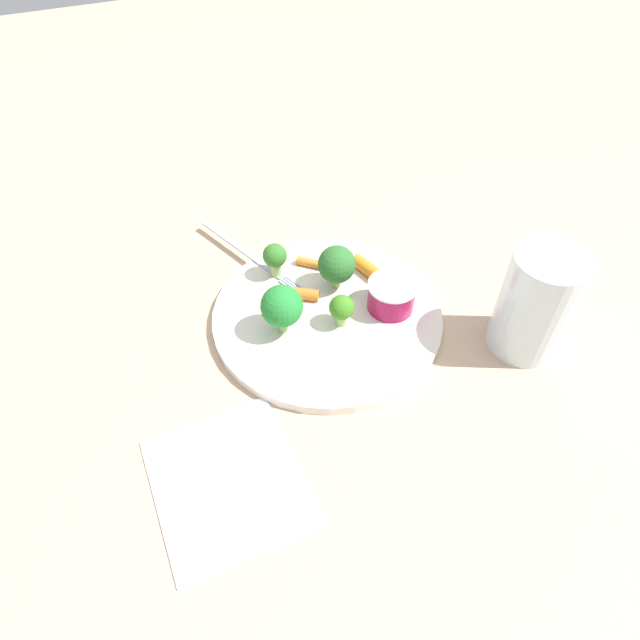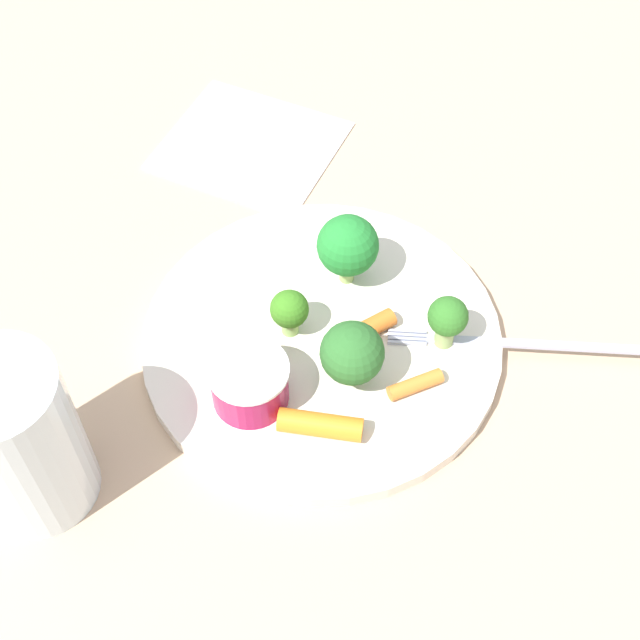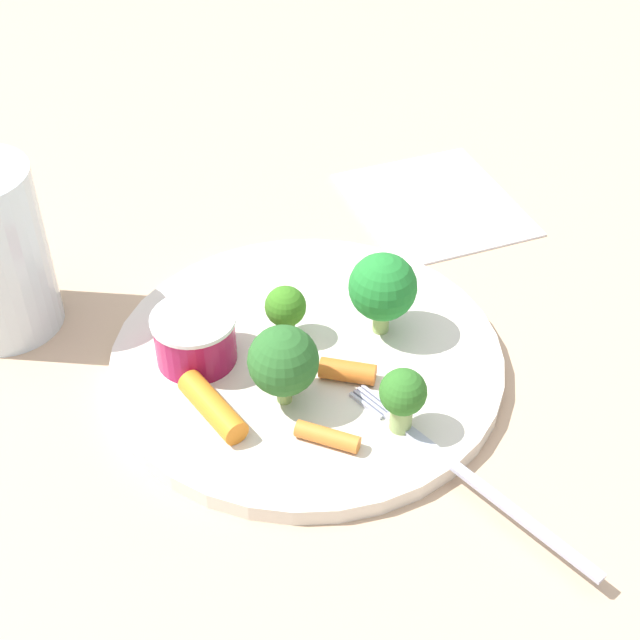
# 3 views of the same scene
# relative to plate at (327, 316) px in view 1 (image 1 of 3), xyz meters

# --- Properties ---
(ground_plane) EXTENTS (2.40, 2.40, 0.00)m
(ground_plane) POSITION_rel_plate_xyz_m (0.00, 0.00, -0.01)
(ground_plane) COLOR tan
(plate) EXTENTS (0.26, 0.26, 0.01)m
(plate) POSITION_rel_plate_xyz_m (0.00, 0.00, 0.00)
(plate) COLOR silver
(plate) RESTS_ON ground_plane
(sauce_cup) EXTENTS (0.06, 0.06, 0.04)m
(sauce_cup) POSITION_rel_plate_xyz_m (0.07, -0.02, 0.02)
(sauce_cup) COLOR #941142
(sauce_cup) RESTS_ON plate
(broccoli_floret_0) EXTENTS (0.05, 0.05, 0.06)m
(broccoli_floret_0) POSITION_rel_plate_xyz_m (-0.06, -0.01, 0.04)
(broccoli_floret_0) COLOR #93B162
(broccoli_floret_0) RESTS_ON plate
(broccoli_floret_1) EXTENTS (0.03, 0.03, 0.05)m
(broccoli_floret_1) POSITION_rel_plate_xyz_m (-0.03, 0.08, 0.03)
(broccoli_floret_1) COLOR #94AF67
(broccoli_floret_1) RESTS_ON plate
(broccoli_floret_2) EXTENTS (0.03, 0.03, 0.04)m
(broccoli_floret_2) POSITION_rel_plate_xyz_m (0.01, -0.02, 0.03)
(broccoli_floret_2) COLOR #8EBC62
(broccoli_floret_2) RESTS_ON plate
(broccoli_floret_3) EXTENTS (0.04, 0.04, 0.06)m
(broccoli_floret_3) POSITION_rel_plate_xyz_m (0.03, 0.04, 0.04)
(broccoli_floret_3) COLOR #90B15D
(broccoli_floret_3) RESTS_ON plate
(carrot_stick_0) EXTENTS (0.04, 0.03, 0.01)m
(carrot_stick_0) POSITION_rel_plate_xyz_m (-0.02, 0.03, 0.01)
(carrot_stick_0) COLOR orange
(carrot_stick_0) RESTS_ON plate
(carrot_stick_1) EXTENTS (0.04, 0.03, 0.01)m
(carrot_stick_1) POSITION_rel_plate_xyz_m (0.01, 0.08, 0.01)
(carrot_stick_1) COLOR orange
(carrot_stick_1) RESTS_ON plate
(carrot_stick_2) EXTENTS (0.03, 0.06, 0.02)m
(carrot_stick_2) POSITION_rel_plate_xyz_m (0.07, 0.03, 0.01)
(carrot_stick_2) COLOR orange
(carrot_stick_2) RESTS_ON plate
(fork) EXTENTS (0.08, 0.18, 0.00)m
(fork) POSITION_rel_plate_xyz_m (-0.05, 0.13, 0.01)
(fork) COLOR #ADB1C8
(fork) RESTS_ON plate
(drinking_glass) EXTENTS (0.08, 0.08, 0.12)m
(drinking_glass) POSITION_rel_plate_xyz_m (0.18, -0.12, 0.06)
(drinking_glass) COLOR silver
(drinking_glass) RESTS_ON ground_plane
(napkin) EXTENTS (0.13, 0.15, 0.00)m
(napkin) POSITION_rel_plate_xyz_m (-0.16, -0.15, -0.00)
(napkin) COLOR white
(napkin) RESTS_ON ground_plane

